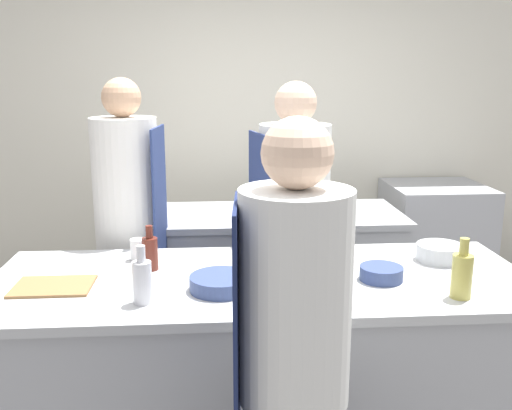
{
  "coord_description": "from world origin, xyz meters",
  "views": [
    {
      "loc": [
        -0.2,
        -2.4,
        1.79
      ],
      "look_at": [
        0.0,
        0.35,
        1.15
      ],
      "focal_mm": 40.0,
      "sensor_mm": 36.0,
      "label": 1
    }
  ],
  "objects_px": {
    "chef_at_pass_far": "(293,243)",
    "bowl_wooden_salad": "(316,281)",
    "bottle_olive_oil": "(142,280)",
    "bottle_vinegar": "(462,274)",
    "cup": "(138,249)",
    "bowl_ceramic_blue": "(381,273)",
    "oven_range": "(433,245)",
    "chef_at_prep_near": "(293,378)",
    "bowl_prep_small": "(221,283)",
    "bottle_wine": "(150,252)",
    "bowl_mixing_large": "(440,253)",
    "chef_at_stove": "(129,237)",
    "bottle_cooking_oil": "(334,250)"
  },
  "relations": [
    {
      "from": "chef_at_pass_far",
      "to": "bottle_olive_oil",
      "type": "bearing_deg",
      "value": 127.04
    },
    {
      "from": "bowl_ceramic_blue",
      "to": "chef_at_stove",
      "type": "bearing_deg",
      "value": 146.56
    },
    {
      "from": "bowl_ceramic_blue",
      "to": "cup",
      "type": "bearing_deg",
      "value": 161.85
    },
    {
      "from": "oven_range",
      "to": "cup",
      "type": "relative_size",
      "value": 9.19
    },
    {
      "from": "oven_range",
      "to": "chef_at_pass_far",
      "type": "xyz_separation_m",
      "value": [
        -1.26,
        -1.14,
        0.4
      ]
    },
    {
      "from": "bottle_olive_oil",
      "to": "oven_range",
      "type": "bearing_deg",
      "value": 45.17
    },
    {
      "from": "chef_at_prep_near",
      "to": "chef_at_pass_far",
      "type": "height_order",
      "value": "chef_at_pass_far"
    },
    {
      "from": "chef_at_prep_near",
      "to": "bottle_wine",
      "type": "height_order",
      "value": "chef_at_prep_near"
    },
    {
      "from": "bottle_vinegar",
      "to": "oven_range",
      "type": "bearing_deg",
      "value": 70.95
    },
    {
      "from": "chef_at_stove",
      "to": "bowl_ceramic_blue",
      "type": "height_order",
      "value": "chef_at_stove"
    },
    {
      "from": "bowl_wooden_salad",
      "to": "bottle_vinegar",
      "type": "bearing_deg",
      "value": -11.85
    },
    {
      "from": "oven_range",
      "to": "bowl_prep_small",
      "type": "distance_m",
      "value": 2.55
    },
    {
      "from": "chef_at_stove",
      "to": "cup",
      "type": "height_order",
      "value": "chef_at_stove"
    },
    {
      "from": "chef_at_pass_far",
      "to": "bowl_wooden_salad",
      "type": "xyz_separation_m",
      "value": [
        -0.01,
        -0.77,
        0.06
      ]
    },
    {
      "from": "chef_at_prep_near",
      "to": "bottle_cooking_oil",
      "type": "bearing_deg",
      "value": -16.27
    },
    {
      "from": "chef_at_prep_near",
      "to": "bottle_wine",
      "type": "bearing_deg",
      "value": 34.84
    },
    {
      "from": "bowl_mixing_large",
      "to": "cup",
      "type": "bearing_deg",
      "value": 175.31
    },
    {
      "from": "oven_range",
      "to": "chef_at_prep_near",
      "type": "relative_size",
      "value": 0.57
    },
    {
      "from": "oven_range",
      "to": "bottle_wine",
      "type": "xyz_separation_m",
      "value": [
        -1.99,
        -1.6,
        0.5
      ]
    },
    {
      "from": "oven_range",
      "to": "bowl_mixing_large",
      "type": "height_order",
      "value": "bowl_mixing_large"
    },
    {
      "from": "bowl_ceramic_blue",
      "to": "chef_at_pass_far",
      "type": "bearing_deg",
      "value": 114.19
    },
    {
      "from": "chef_at_prep_near",
      "to": "bottle_wine",
      "type": "distance_m",
      "value": 1.06
    },
    {
      "from": "oven_range",
      "to": "bowl_mixing_large",
      "type": "relative_size",
      "value": 4.2
    },
    {
      "from": "bottle_olive_oil",
      "to": "bottle_vinegar",
      "type": "xyz_separation_m",
      "value": [
        1.28,
        -0.04,
        0.01
      ]
    },
    {
      "from": "bowl_mixing_large",
      "to": "bowl_ceramic_blue",
      "type": "bearing_deg",
      "value": -146.24
    },
    {
      "from": "bottle_cooking_oil",
      "to": "chef_at_stove",
      "type": "bearing_deg",
      "value": 146.29
    },
    {
      "from": "bottle_wine",
      "to": "chef_at_pass_far",
      "type": "bearing_deg",
      "value": 32.08
    },
    {
      "from": "chef_at_pass_far",
      "to": "cup",
      "type": "distance_m",
      "value": 0.86
    },
    {
      "from": "oven_range",
      "to": "chef_at_pass_far",
      "type": "height_order",
      "value": "chef_at_pass_far"
    },
    {
      "from": "chef_at_stove",
      "to": "bottle_olive_oil",
      "type": "distance_m",
      "value": 1.01
    },
    {
      "from": "oven_range",
      "to": "bowl_mixing_large",
      "type": "distance_m",
      "value": 1.74
    },
    {
      "from": "chef_at_stove",
      "to": "bottle_vinegar",
      "type": "distance_m",
      "value": 1.8
    },
    {
      "from": "bottle_olive_oil",
      "to": "bottle_vinegar",
      "type": "distance_m",
      "value": 1.28
    },
    {
      "from": "chef_at_prep_near",
      "to": "oven_range",
      "type": "bearing_deg",
      "value": -26.22
    },
    {
      "from": "chef_at_prep_near",
      "to": "bottle_vinegar",
      "type": "relative_size",
      "value": 6.65
    },
    {
      "from": "bowl_wooden_salad",
      "to": "cup",
      "type": "height_order",
      "value": "cup"
    },
    {
      "from": "chef_at_prep_near",
      "to": "bottle_olive_oil",
      "type": "relative_size",
      "value": 7.02
    },
    {
      "from": "bowl_wooden_salad",
      "to": "cup",
      "type": "relative_size",
      "value": 2.5
    },
    {
      "from": "bottle_vinegar",
      "to": "cup",
      "type": "bearing_deg",
      "value": 156.95
    },
    {
      "from": "oven_range",
      "to": "bottle_vinegar",
      "type": "bearing_deg",
      "value": -109.05
    },
    {
      "from": "cup",
      "to": "bowl_ceramic_blue",
      "type": "bearing_deg",
      "value": -18.15
    },
    {
      "from": "oven_range",
      "to": "chef_at_prep_near",
      "type": "bearing_deg",
      "value": -120.11
    },
    {
      "from": "bowl_prep_small",
      "to": "bottle_wine",
      "type": "bearing_deg",
      "value": 139.15
    },
    {
      "from": "bottle_vinegar",
      "to": "bowl_ceramic_blue",
      "type": "distance_m",
      "value": 0.35
    },
    {
      "from": "bottle_vinegar",
      "to": "bowl_prep_small",
      "type": "xyz_separation_m",
      "value": [
        -0.97,
        0.15,
        -0.07
      ]
    },
    {
      "from": "bottle_vinegar",
      "to": "chef_at_stove",
      "type": "bearing_deg",
      "value": 145.34
    },
    {
      "from": "oven_range",
      "to": "cup",
      "type": "xyz_separation_m",
      "value": [
        -2.07,
        -1.45,
        0.47
      ]
    },
    {
      "from": "oven_range",
      "to": "chef_at_stove",
      "type": "bearing_deg",
      "value": -155.07
    },
    {
      "from": "bottle_wine",
      "to": "bowl_mixing_large",
      "type": "xyz_separation_m",
      "value": [
        1.39,
        0.03,
        -0.04
      ]
    },
    {
      "from": "bowl_prep_small",
      "to": "chef_at_stove",
      "type": "bearing_deg",
      "value": 120.22
    }
  ]
}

